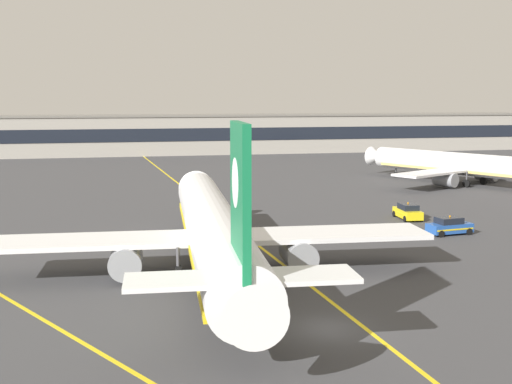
{
  "coord_description": "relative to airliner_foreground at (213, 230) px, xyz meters",
  "views": [
    {
      "loc": [
        -11.2,
        -33.31,
        12.81
      ],
      "look_at": [
        -2.04,
        9.44,
        6.43
      ],
      "focal_mm": 45.87,
      "sensor_mm": 36.0,
      "label": 1
    }
  ],
  "objects": [
    {
      "name": "service_car_nearest",
      "position": [
        23.76,
        9.53,
        -2.6
      ],
      "size": [
        4.41,
        2.48,
        1.79
      ],
      "color": "#2351A8",
      "rests_on": "ground"
    },
    {
      "name": "terminal_building",
      "position": [
        15.28,
        103.26,
        1.04
      ],
      "size": [
        154.53,
        12.4,
        8.81
      ],
      "color": "#9E998E",
      "rests_on": "ground"
    },
    {
      "name": "service_car_second",
      "position": [
        23.3,
        17.53,
        -2.6
      ],
      "size": [
        2.18,
        4.29,
        1.79
      ],
      "color": "yellow",
      "rests_on": "ground"
    },
    {
      "name": "airliner_background",
      "position": [
        43.33,
        40.92,
        -0.45
      ],
      "size": [
        26.45,
        33.01,
        10.09
      ],
      "color": "white",
      "rests_on": "ground"
    },
    {
      "name": "ground_plane",
      "position": [
        4.58,
        -12.23,
        -3.37
      ],
      "size": [
        400.0,
        400.0,
        0.0
      ],
      "primitive_type": "plane",
      "color": "#3D3D3F"
    },
    {
      "name": "taxiway_lead_in_stripe",
      "position": [
        -9.42,
        -10.23,
        -3.37
      ],
      "size": [
        30.2,
        52.15,
        0.01
      ],
      "primitive_type": "cube",
      "rotation": [
        0.0,
        0.0,
        0.52
      ],
      "color": "yellow",
      "rests_on": "ground"
    },
    {
      "name": "taxiway_centreline",
      "position": [
        4.58,
        17.77,
        -3.37
      ],
      "size": [
        12.7,
        179.59,
        0.01
      ],
      "primitive_type": "cube",
      "rotation": [
        0.0,
        0.0,
        0.07
      ],
      "color": "yellow",
      "rests_on": "ground"
    },
    {
      "name": "safety_cone_by_nose_gear",
      "position": [
        0.17,
        16.73,
        -3.11
      ],
      "size": [
        0.44,
        0.44,
        0.55
      ],
      "color": "orange",
      "rests_on": "ground"
    },
    {
      "name": "airliner_foreground",
      "position": [
        0.0,
        0.0,
        0.0
      ],
      "size": [
        32.24,
        41.52,
        11.65
      ],
      "color": "white",
      "rests_on": "ground"
    }
  ]
}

